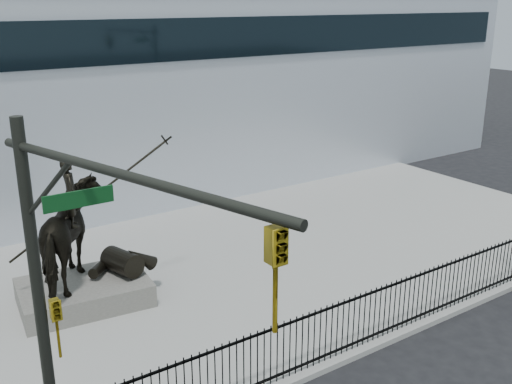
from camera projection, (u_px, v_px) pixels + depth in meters
plaza at (216, 274)px, 19.20m from camera, size 30.00×12.00×0.15m
building at (72, 88)px, 28.03m from camera, size 44.00×14.00×9.00m
picket_fence at (338, 329)px, 14.43m from camera, size 22.10×0.10×1.50m
statue_plinth at (84, 292)px, 17.13m from camera, size 3.77×2.81×0.66m
equestrian_statue at (81, 236)px, 16.63m from camera, size 4.49×3.04×3.83m
traffic_signal_left at (76, 333)px, 8.36m from camera, size 1.52×4.84×7.00m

